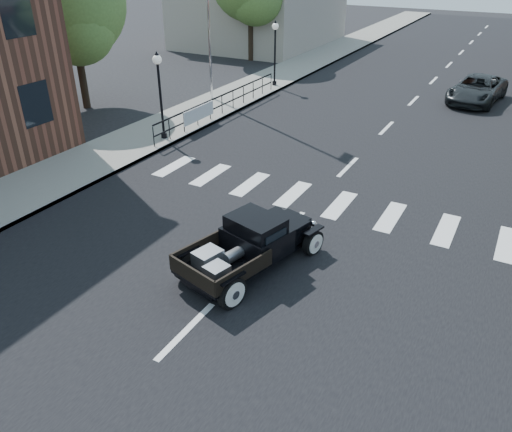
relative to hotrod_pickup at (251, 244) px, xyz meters
The scene contains 13 objects.
ground 0.75m from the hotrod_pickup, 96.00° to the left, with size 120.00×120.00×0.00m, color black.
road 15.29m from the hotrod_pickup, 90.11° to the left, with size 14.00×80.00×0.02m, color black.
road_markings 10.30m from the hotrod_pickup, 90.16° to the left, with size 12.00×60.00×0.06m, color silver, non-canonical shape.
sidewalk_left 17.51m from the hotrod_pickup, 119.17° to the left, with size 3.00×80.00×0.15m, color gray.
low_building_left 32.08m from the hotrod_pickup, 117.99° to the left, with size 10.00×12.00×5.00m, color #A89E8D.
railing 12.62m from the hotrod_pickup, 125.49° to the left, with size 0.08×10.00×1.00m, color black, non-canonical shape.
banner 11.01m from the hotrod_pickup, 131.21° to the left, with size 0.04×2.20×0.60m, color silver, non-canonical shape.
lamp_post_b 9.95m from the hotrod_pickup, 140.54° to the left, with size 0.36×0.36×3.44m, color black, non-canonical shape.
lamp_post_c 18.02m from the hotrod_pickup, 115.11° to the left, with size 0.36×0.36×3.44m, color black, non-canonical shape.
big_tree_near 16.56m from the hotrod_pickup, 149.45° to the left, with size 4.98×4.98×7.32m, color #4B6E2F, non-canonical shape.
big_tree_far 25.76m from the hotrod_pickup, 119.35° to the left, with size 5.31×5.31×7.80m, color #4B6E2F, non-canonical shape.
hotrod_pickup is the anchor object (origin of this frame).
second_car 18.82m from the hotrod_pickup, 81.52° to the left, with size 2.15×4.67×1.30m, color black.
Camera 1 is at (5.17, -9.33, 7.17)m, focal length 35.00 mm.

